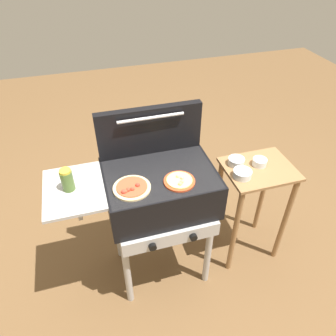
{
  "coord_description": "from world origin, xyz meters",
  "views": [
    {
      "loc": [
        -0.35,
        -1.37,
        2.05
      ],
      "look_at": [
        0.05,
        0.0,
        0.92
      ],
      "focal_mm": 34.2,
      "sensor_mm": 36.0,
      "label": 1
    }
  ],
  "objects_px": {
    "pizza_cheese": "(179,181)",
    "sauce_jar": "(67,180)",
    "prep_table": "(254,194)",
    "topping_bowl_far": "(236,162)",
    "topping_bowl_middle": "(242,174)",
    "pizza_pepperoni": "(132,188)",
    "topping_bowl_near": "(260,162)",
    "grill": "(158,192)"
  },
  "relations": [
    {
      "from": "pizza_pepperoni",
      "to": "sauce_jar",
      "type": "distance_m",
      "value": 0.34
    },
    {
      "from": "grill",
      "to": "pizza_pepperoni",
      "type": "xyz_separation_m",
      "value": [
        -0.17,
        -0.09,
        0.15
      ]
    },
    {
      "from": "grill",
      "to": "topping_bowl_far",
      "type": "xyz_separation_m",
      "value": [
        0.54,
        0.08,
        0.05
      ]
    },
    {
      "from": "pizza_cheese",
      "to": "sauce_jar",
      "type": "height_order",
      "value": "sauce_jar"
    },
    {
      "from": "grill",
      "to": "pizza_pepperoni",
      "type": "height_order",
      "value": "pizza_pepperoni"
    },
    {
      "from": "pizza_cheese",
      "to": "pizza_pepperoni",
      "type": "bearing_deg",
      "value": 176.0
    },
    {
      "from": "pizza_pepperoni",
      "to": "topping_bowl_near",
      "type": "xyz_separation_m",
      "value": [
        0.85,
        0.12,
        -0.1
      ]
    },
    {
      "from": "pizza_cheese",
      "to": "prep_table",
      "type": "bearing_deg",
      "value": 11.15
    },
    {
      "from": "topping_bowl_near",
      "to": "topping_bowl_far",
      "type": "relative_size",
      "value": 0.87
    },
    {
      "from": "sauce_jar",
      "to": "prep_table",
      "type": "distance_m",
      "value": 1.23
    },
    {
      "from": "topping_bowl_near",
      "to": "topping_bowl_far",
      "type": "bearing_deg",
      "value": 160.82
    },
    {
      "from": "pizza_pepperoni",
      "to": "topping_bowl_near",
      "type": "distance_m",
      "value": 0.87
    },
    {
      "from": "grill",
      "to": "sauce_jar",
      "type": "xyz_separation_m",
      "value": [
        -0.49,
        0.0,
        0.21
      ]
    },
    {
      "from": "prep_table",
      "to": "sauce_jar",
      "type": "bearing_deg",
      "value": 179.99
    },
    {
      "from": "grill",
      "to": "sauce_jar",
      "type": "distance_m",
      "value": 0.53
    },
    {
      "from": "pizza_cheese",
      "to": "topping_bowl_far",
      "type": "height_order",
      "value": "pizza_cheese"
    },
    {
      "from": "pizza_cheese",
      "to": "topping_bowl_far",
      "type": "xyz_separation_m",
      "value": [
        0.45,
        0.19,
        -0.1
      ]
    },
    {
      "from": "pizza_cheese",
      "to": "prep_table",
      "type": "relative_size",
      "value": 0.22
    },
    {
      "from": "grill",
      "to": "prep_table",
      "type": "bearing_deg",
      "value": 0.37
    },
    {
      "from": "prep_table",
      "to": "pizza_cheese",
      "type": "bearing_deg",
      "value": -168.85
    },
    {
      "from": "topping_bowl_near",
      "to": "topping_bowl_middle",
      "type": "distance_m",
      "value": 0.18
    },
    {
      "from": "topping_bowl_near",
      "to": "prep_table",
      "type": "bearing_deg",
      "value": -111.16
    },
    {
      "from": "grill",
      "to": "topping_bowl_far",
      "type": "distance_m",
      "value": 0.55
    },
    {
      "from": "prep_table",
      "to": "topping_bowl_far",
      "type": "height_order",
      "value": "topping_bowl_far"
    },
    {
      "from": "pizza_cheese",
      "to": "sauce_jar",
      "type": "relative_size",
      "value": 1.34
    },
    {
      "from": "prep_table",
      "to": "topping_bowl_near",
      "type": "xyz_separation_m",
      "value": [
        0.01,
        0.03,
        0.25
      ]
    },
    {
      "from": "pizza_cheese",
      "to": "prep_table",
      "type": "distance_m",
      "value": 0.69
    },
    {
      "from": "pizza_cheese",
      "to": "topping_bowl_near",
      "type": "height_order",
      "value": "pizza_cheese"
    },
    {
      "from": "prep_table",
      "to": "topping_bowl_near",
      "type": "bearing_deg",
      "value": 68.84
    },
    {
      "from": "sauce_jar",
      "to": "prep_table",
      "type": "relative_size",
      "value": 0.17
    },
    {
      "from": "topping_bowl_middle",
      "to": "pizza_pepperoni",
      "type": "bearing_deg",
      "value": -175.91
    },
    {
      "from": "pizza_cheese",
      "to": "sauce_jar",
      "type": "distance_m",
      "value": 0.6
    },
    {
      "from": "pizza_cheese",
      "to": "topping_bowl_near",
      "type": "bearing_deg",
      "value": 13.65
    },
    {
      "from": "pizza_cheese",
      "to": "topping_bowl_middle",
      "type": "xyz_separation_m",
      "value": [
        0.43,
        0.07,
        -0.1
      ]
    },
    {
      "from": "prep_table",
      "to": "topping_bowl_far",
      "type": "xyz_separation_m",
      "value": [
        -0.13,
        0.08,
        0.25
      ]
    },
    {
      "from": "topping_bowl_near",
      "to": "topping_bowl_middle",
      "type": "xyz_separation_m",
      "value": [
        -0.16,
        -0.08,
        0.0
      ]
    },
    {
      "from": "topping_bowl_near",
      "to": "topping_bowl_middle",
      "type": "bearing_deg",
      "value": -154.77
    },
    {
      "from": "prep_table",
      "to": "topping_bowl_middle",
      "type": "relative_size",
      "value": 6.87
    },
    {
      "from": "pizza_pepperoni",
      "to": "topping_bowl_middle",
      "type": "bearing_deg",
      "value": 4.09
    },
    {
      "from": "topping_bowl_far",
      "to": "topping_bowl_middle",
      "type": "xyz_separation_m",
      "value": [
        -0.02,
        -0.12,
        0.0
      ]
    },
    {
      "from": "grill",
      "to": "pizza_cheese",
      "type": "relative_size",
      "value": 5.54
    },
    {
      "from": "pizza_pepperoni",
      "to": "prep_table",
      "type": "distance_m",
      "value": 0.92
    }
  ]
}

